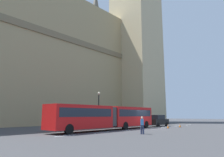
{
  "coord_description": "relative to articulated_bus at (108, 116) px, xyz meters",
  "views": [
    {
      "loc": [
        -25.04,
        -15.99,
        1.85
      ],
      "look_at": [
        -1.42,
        5.1,
        7.36
      ],
      "focal_mm": 33.64,
      "sensor_mm": 36.0,
      "label": 1
    }
  ],
  "objects": [
    {
      "name": "lane_centre_marking",
      "position": [
        6.1,
        -1.99,
        -1.74
      ],
      "size": [
        29.8,
        0.16,
        0.01
      ],
      "color": "silver",
      "rests_on": "ground_plane"
    },
    {
      "name": "ground_plane",
      "position": [
        5.69,
        -1.99,
        -1.75
      ],
      "size": [
        160.0,
        160.0,
        0.0
      ],
      "primitive_type": "plane",
      "color": "#424244"
    },
    {
      "name": "traffic_cone_middle",
      "position": [
        11.89,
        -3.97,
        -1.46
      ],
      "size": [
        0.36,
        0.36,
        0.58
      ],
      "color": "black",
      "rests_on": "ground_plane"
    },
    {
      "name": "pedestrian_near_cones",
      "position": [
        -1.74,
        -6.22,
        -0.83
      ],
      "size": [
        0.46,
        0.37,
        1.69
      ],
      "color": "#262D4C",
      "rests_on": "ground_plane"
    },
    {
      "name": "sedan_lead",
      "position": [
        12.1,
        -0.06,
        -0.83
      ],
      "size": [
        4.4,
        1.86,
        1.85
      ],
      "color": "black",
      "rests_on": "ground_plane"
    },
    {
      "name": "traffic_cone_west",
      "position": [
        8.36,
        -3.78,
        -1.46
      ],
      "size": [
        0.36,
        0.36,
        0.58
      ],
      "color": "black",
      "rests_on": "ground_plane"
    },
    {
      "name": "articulated_bus",
      "position": [
        0.0,
        0.0,
        0.0
      ],
      "size": [
        16.52,
        2.54,
        2.9
      ],
      "color": "red",
      "rests_on": "ground_plane"
    },
    {
      "name": "street_lamp",
      "position": [
        2.85,
        4.51,
        1.31
      ],
      "size": [
        0.44,
        0.44,
        5.27
      ],
      "color": "black",
      "rests_on": "ground_plane"
    }
  ]
}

